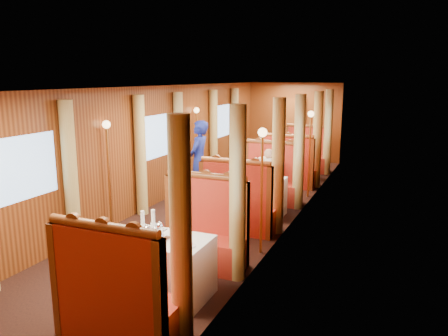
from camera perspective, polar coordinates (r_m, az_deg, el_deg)
The scene contains 47 objects.
floor at distance 8.95m, azimuth -0.33°, elevation -5.60°, with size 3.00×12.00×0.01m, color black, non-canonical shape.
ceiling at distance 8.54m, azimuth -0.35°, elevation 10.61°, with size 3.00×12.00×0.01m, color silver, non-canonical shape.
wall_far at distance 14.33m, azimuth 9.10°, elevation 5.96°, with size 3.00×2.50×0.01m, color brown, non-canonical shape.
wall_left at distance 9.34m, azimuth -8.86°, elevation 2.87°, with size 12.00×2.50×0.01m, color brown, non-canonical shape.
wall_right at distance 8.20m, azimuth 9.36°, elevation 1.62°, with size 12.00×2.50×0.01m, color brown, non-canonical shape.
doorway_far at distance 14.33m, azimuth 9.04°, elevation 4.95°, with size 0.80×0.04×2.00m, color brown.
table_near at distance 5.57m, azimuth -7.46°, elevation -12.75°, with size 1.05×0.72×0.75m, color white.
banquette_near_fwd at distance 4.79m, azimuth -13.80°, elevation -16.66°, with size 1.30×0.55×1.34m.
banquette_near_aft at distance 6.38m, azimuth -2.87°, elevation -8.92°, with size 1.30×0.55×1.34m.
table_mid at distance 8.59m, azimuth 4.29°, elevation -3.78°, with size 1.05×0.72×0.75m, color white.
banquette_mid_fwd at distance 7.66m, azimuth 1.88°, elevation -5.32°, with size 1.30×0.55×1.34m.
banquette_mid_aft at distance 9.52m, azimuth 6.22°, elevation -1.96°, with size 1.30×0.55×1.34m.
table_far at distance 11.88m, azimuth 9.63°, elevation 0.47°, with size 1.05×0.72×0.75m, color white.
banquette_far_fwd at distance 10.90m, azimuth 8.42°, elevation -0.25°, with size 1.30×0.55×1.34m.
banquette_far_aft at distance 12.84m, azimuth 10.67°, elevation 1.51°, with size 1.30×0.55×1.34m.
tea_tray at distance 5.42m, azimuth -8.98°, elevation -9.12°, with size 0.34×0.26×0.01m, color silver.
teapot_left at distance 5.43m, azimuth -9.99°, elevation -8.47°, with size 0.16×0.12×0.13m, color silver, non-canonical shape.
teapot_right at distance 5.30m, azimuth -8.57°, elevation -9.06°, with size 0.14×0.10×0.11m, color silver, non-canonical shape.
teapot_back at distance 5.47m, azimuth -8.39°, elevation -8.18°, with size 0.17×0.13×0.14m, color silver, non-canonical shape.
fruit_plate at distance 5.17m, azimuth -4.91°, elevation -9.94°, with size 0.21×0.21×0.05m.
cup_inboard at distance 5.70m, azimuth -10.55°, elevation -7.05°, with size 0.08×0.08×0.26m.
cup_outboard at distance 5.73m, azimuth -9.22°, elevation -6.92°, with size 0.08×0.08×0.26m.
rose_vase_mid at distance 8.48m, azimuth 4.56°, elevation -0.14°, with size 0.06×0.06×0.36m.
rose_vase_far at distance 11.77m, azimuth 9.65°, elevation 3.10°, with size 0.06×0.06×0.36m.
window_left_near at distance 6.61m, azimuth -24.75°, elevation -0.01°, with size 1.20×0.90×0.01m, color #86ADDE, non-canonical shape.
curtain_left_near_b at distance 7.13m, azimuth -19.42°, elevation -1.05°, with size 0.22×0.22×2.35m, color tan.
window_right_near at distance 4.89m, azimuth -0.31°, elevation -2.75°, with size 1.20×0.90×0.01m, color #86ADDE, non-canonical shape.
curtain_right_near_a at distance 4.35m, azimuth -5.65°, elevation -8.51°, with size 0.22×0.22×2.35m, color tan.
curtain_right_near_b at distance 5.70m, azimuth 1.78°, elevation -3.50°, with size 0.22×0.22×2.35m, color tan.
window_left_mid at distance 9.30m, azimuth -8.82°, elevation 4.09°, with size 1.20×0.90×0.01m, color #86ADDE, non-canonical shape.
curtain_left_mid_a at distance 8.64m, azimuth -10.85°, elevation 1.58°, with size 0.22×0.22×2.35m, color tan.
curtain_left_mid_b at distance 9.96m, azimuth -5.92°, elevation 3.07°, with size 0.22×0.22×2.35m, color tan.
window_right_mid at distance 8.17m, azimuth 9.30°, elevation 3.01°, with size 1.20×0.90×0.01m, color #86ADDE, non-canonical shape.
curtain_right_mid_a at distance 7.50m, azimuth 7.06°, elevation 0.15°, with size 0.22×0.22×2.35m, color tan.
curtain_right_mid_b at distance 8.99m, azimuth 9.76°, elevation 2.01°, with size 0.22×0.22×2.35m, color tan.
window_left_far at distance 12.40m, azimuth -0.36°, elevation 6.14°, with size 1.20×0.90×0.01m, color #86ADDE, non-canonical shape.
curtain_left_far_a at distance 11.68m, azimuth -1.38°, elevation 4.42°, with size 0.22×0.22×2.35m, color tan.
curtain_left_far_b at distance 13.11m, azimuth 1.40°, elevation 5.24°, with size 0.22×0.22×2.35m, color tan.
window_right_far at distance 11.58m, azimuth 13.37°, elevation 5.41°, with size 1.20×0.90×0.01m, color #86ADDE, non-canonical shape.
curtain_right_far_a at distance 10.87m, azimuth 12.07°, elevation 3.60°, with size 0.22×0.22×2.35m, color tan.
curtain_right_far_b at distance 12.39m, azimuth 13.42°, elevation 4.53°, with size 0.22×0.22×2.35m, color tan.
sconce_left_fore at distance 7.84m, azimuth -14.92°, elevation 1.90°, with size 0.14×0.14×1.95m.
sconce_right_fore at distance 6.54m, azimuth 4.98°, elevation 0.34°, with size 0.14×0.14×1.95m.
sconce_left_aft at distance 10.79m, azimuth -3.58°, elevation 4.91°, with size 0.14×0.14×1.95m.
sconce_right_aft at distance 9.89m, azimuth 11.18°, elevation 4.07°, with size 0.14×0.14×1.95m.
steward at distance 9.63m, azimuth -3.28°, elevation 1.02°, with size 0.64×0.42×1.76m, color navy.
passenger at distance 9.18m, azimuth 5.77°, elevation -0.42°, with size 0.40×0.44×0.76m.
Camera 1 is at (3.33, -7.86, 2.68)m, focal length 35.00 mm.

